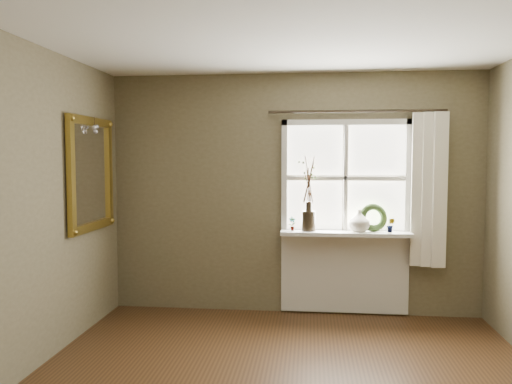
{
  "coord_description": "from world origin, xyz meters",
  "views": [
    {
      "loc": [
        0.18,
        -3.16,
        1.7
      ],
      "look_at": [
        -0.34,
        1.55,
        1.37
      ],
      "focal_mm": 35.0,
      "sensor_mm": 36.0,
      "label": 1
    }
  ],
  "objects_px": {
    "gilt_mirror": "(91,174)",
    "wreath": "(373,221)",
    "dark_jug": "(309,221)",
    "cream_vase": "(359,221)"
  },
  "relations": [
    {
      "from": "gilt_mirror",
      "to": "wreath",
      "type": "bearing_deg",
      "value": 12.61
    },
    {
      "from": "gilt_mirror",
      "to": "dark_jug",
      "type": "bearing_deg",
      "value": 15.44
    },
    {
      "from": "dark_jug",
      "to": "wreath",
      "type": "relative_size",
      "value": 0.7
    },
    {
      "from": "dark_jug",
      "to": "gilt_mirror",
      "type": "distance_m",
      "value": 2.27
    },
    {
      "from": "wreath",
      "to": "gilt_mirror",
      "type": "height_order",
      "value": "gilt_mirror"
    },
    {
      "from": "cream_vase",
      "to": "gilt_mirror",
      "type": "distance_m",
      "value": 2.77
    },
    {
      "from": "wreath",
      "to": "gilt_mirror",
      "type": "xyz_separation_m",
      "value": [
        -2.81,
        -0.63,
        0.5
      ]
    },
    {
      "from": "dark_jug",
      "to": "cream_vase",
      "type": "relative_size",
      "value": 0.9
    },
    {
      "from": "wreath",
      "to": "gilt_mirror",
      "type": "bearing_deg",
      "value": 179.09
    },
    {
      "from": "dark_jug",
      "to": "gilt_mirror",
      "type": "bearing_deg",
      "value": -164.56
    }
  ]
}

